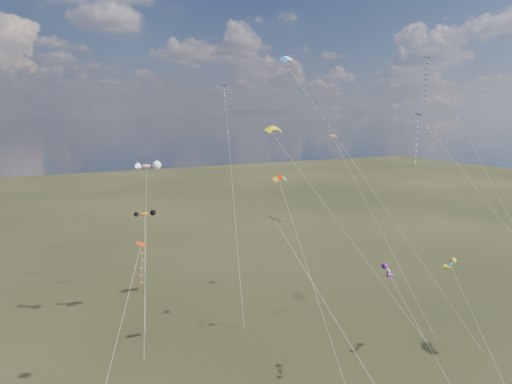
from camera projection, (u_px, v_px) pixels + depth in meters
name	position (u px, v px, depth m)	size (l,w,h in m)	color
diamond_black_high	(433.00, 93.00, 67.78)	(12.61, 16.89, 36.86)	black
diamond_navy_tall	(226.00, 114.00, 74.38)	(6.38, 20.04, 33.14)	#0B0B4A
diamond_black_mid	(310.00, 277.00, 40.02)	(8.35, 11.68, 19.43)	black
diamond_red_low	(140.00, 272.00, 45.66)	(8.79, 12.09, 15.76)	red
diamond_navy_right	(429.00, 152.00, 54.02)	(8.52, 24.66, 28.52)	#09134D
diamond_orange_center	(365.00, 199.00, 58.65)	(9.54, 11.65, 25.79)	#CC6207
parafoil_yellow	(275.00, 129.00, 66.74)	(11.71, 22.27, 27.10)	yellow
parafoil_blue_white	(290.00, 60.00, 58.92)	(17.36, 20.76, 36.18)	blue
parafoil_tricolor	(281.00, 179.00, 53.08)	(1.75, 14.85, 21.63)	gold
novelty_orange_black	(145.00, 214.00, 65.13)	(3.77, 8.46, 14.84)	orange
novelty_white_purple	(388.00, 271.00, 47.58)	(2.91, 11.28, 12.74)	silver
novelty_redwhite_stripe	(146.00, 167.00, 61.98)	(5.92, 13.68, 22.14)	red
novelty_blue_yellow	(451.00, 264.00, 52.90)	(2.57, 9.87, 11.72)	#144BAE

